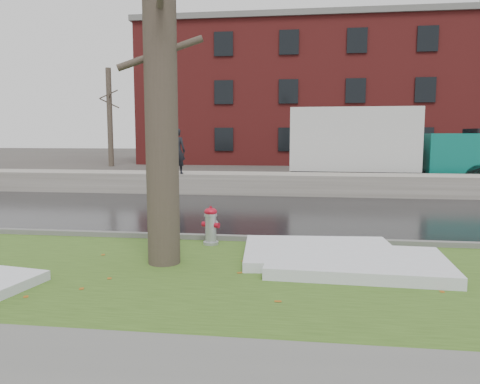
# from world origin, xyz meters

# --- Properties ---
(ground) EXTENTS (120.00, 120.00, 0.00)m
(ground) POSITION_xyz_m (0.00, 0.00, 0.00)
(ground) COLOR #47423D
(ground) RESTS_ON ground
(verge) EXTENTS (60.00, 4.50, 0.04)m
(verge) POSITION_xyz_m (0.00, -1.25, 0.02)
(verge) COLOR #304C19
(verge) RESTS_ON ground
(road) EXTENTS (60.00, 7.00, 0.03)m
(road) POSITION_xyz_m (0.00, 4.50, 0.01)
(road) COLOR black
(road) RESTS_ON ground
(parking_lot) EXTENTS (60.00, 9.00, 0.03)m
(parking_lot) POSITION_xyz_m (0.00, 13.00, 0.01)
(parking_lot) COLOR slate
(parking_lot) RESTS_ON ground
(curb) EXTENTS (60.00, 0.15, 0.14)m
(curb) POSITION_xyz_m (0.00, 1.00, 0.07)
(curb) COLOR slate
(curb) RESTS_ON ground
(snowbank) EXTENTS (60.00, 1.60, 0.75)m
(snowbank) POSITION_xyz_m (0.00, 8.70, 0.38)
(snowbank) COLOR #A6A098
(snowbank) RESTS_ON ground
(brick_building) EXTENTS (26.00, 12.00, 10.00)m
(brick_building) POSITION_xyz_m (2.00, 30.00, 5.00)
(brick_building) COLOR maroon
(brick_building) RESTS_ON ground
(bg_tree_left) EXTENTS (1.40, 1.62, 6.50)m
(bg_tree_left) POSITION_xyz_m (-12.00, 22.00, 3.33)
(bg_tree_left) COLOR brown
(bg_tree_left) RESTS_ON ground
(bg_tree_center) EXTENTS (1.40, 1.62, 6.50)m
(bg_tree_center) POSITION_xyz_m (-6.00, 26.00, 3.33)
(bg_tree_center) COLOR brown
(bg_tree_center) RESTS_ON ground
(fire_hydrant) EXTENTS (0.37, 0.35, 0.75)m
(fire_hydrant) POSITION_xyz_m (-0.88, 0.60, 0.44)
(fire_hydrant) COLOR #A3A6AB
(fire_hydrant) RESTS_ON verge
(tree) EXTENTS (1.35, 1.57, 6.59)m
(tree) POSITION_xyz_m (-1.39, -0.79, 3.36)
(tree) COLOR brown
(tree) RESTS_ON verge
(box_truck) EXTENTS (9.68, 2.48, 3.22)m
(box_truck) POSITION_xyz_m (3.90, 11.59, 1.70)
(box_truck) COLOR black
(box_truck) RESTS_ON ground
(worker) EXTENTS (0.61, 0.42, 1.63)m
(worker) POSITION_xyz_m (-3.59, 8.10, 1.57)
(worker) COLOR black
(worker) RESTS_ON snowbank
(snow_patch_near) EXTENTS (2.75, 2.20, 0.16)m
(snow_patch_near) POSITION_xyz_m (1.19, -0.10, 0.12)
(snow_patch_near) COLOR silver
(snow_patch_near) RESTS_ON verge
(snow_patch_side) EXTENTS (2.87, 1.91, 0.18)m
(snow_patch_side) POSITION_xyz_m (1.74, -0.67, 0.13)
(snow_patch_side) COLOR silver
(snow_patch_side) RESTS_ON verge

